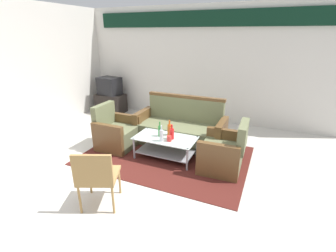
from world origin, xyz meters
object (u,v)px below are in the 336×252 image
object	(u,v)px
couch	(181,129)
television	(110,86)
armchair_left	(116,133)
bottle_green	(160,131)
bottle_clear	(161,135)
armchair_right	(223,153)
coffee_table	(166,144)
bottle_red	(172,134)
bottle_orange	(169,129)
wicker_chair	(97,175)
cup	(169,138)
tv_stand	(111,103)

from	to	relation	value
couch	television	bearing A→B (deg)	-25.33
armchair_left	bottle_green	world-z (taller)	armchair_left
bottle_green	bottle_clear	world-z (taller)	bottle_clear
armchair_right	television	distance (m)	4.12
coffee_table	bottle_red	size ratio (longest dim) A/B	4.12
couch	bottle_orange	bearing A→B (deg)	89.16
couch	coffee_table	size ratio (longest dim) A/B	1.64
armchair_right	coffee_table	size ratio (longest dim) A/B	0.77
couch	wicker_chair	size ratio (longest dim) A/B	2.15
couch	cup	xyz separation A→B (m)	(0.10, -0.81, 0.14)
bottle_red	wicker_chair	bearing A→B (deg)	-102.84
armchair_left	armchair_right	distance (m)	2.14
bottle_clear	bottle_green	bearing A→B (deg)	122.77
armchair_right	bottle_clear	size ratio (longest dim) A/B	2.98
bottle_red	coffee_table	bearing A→B (deg)	173.87
bottle_orange	tv_stand	bearing A→B (deg)	145.78
couch	television	size ratio (longest dim) A/B	2.76
bottle_green	wicker_chair	distance (m)	1.61
bottle_green	bottle_clear	bearing A→B (deg)	-57.23
bottle_orange	tv_stand	distance (m)	3.18
bottle_green	cup	distance (m)	0.28
bottle_orange	cup	distance (m)	0.28
couch	bottle_red	world-z (taller)	couch
couch	bottle_green	distance (m)	0.72
bottle_clear	cup	distance (m)	0.15
tv_stand	television	xyz separation A→B (m)	(0.00, 0.00, 0.50)
armchair_right	armchair_left	bearing A→B (deg)	88.10
bottle_clear	tv_stand	distance (m)	3.34
couch	tv_stand	xyz separation A→B (m)	(-2.63, 1.23, -0.06)
coffee_table	tv_stand	bearing A→B (deg)	143.64
coffee_table	bottle_clear	xyz separation A→B (m)	(-0.00, -0.17, 0.25)
armchair_right	wicker_chair	xyz separation A→B (m)	(-1.27, -1.63, 0.21)
bottle_red	tv_stand	bearing A→B (deg)	144.74
cup	bottle_orange	bearing A→B (deg)	112.59
bottle_green	coffee_table	bearing A→B (deg)	-6.86
armchair_left	armchair_right	world-z (taller)	same
bottle_green	television	world-z (taller)	television
bottle_green	wicker_chair	bearing A→B (deg)	-94.04
bottle_clear	cup	xyz separation A→B (m)	(0.13, 0.05, -0.06)
bottle_clear	television	distance (m)	3.34
armchair_right	bottle_green	size ratio (longest dim) A/B	3.07
armchair_right	cup	bearing A→B (deg)	98.16
coffee_table	bottle_green	xyz separation A→B (m)	(-0.12, 0.01, 0.24)
bottle_green	television	distance (m)	3.14
cup	wicker_chair	size ratio (longest dim) A/B	0.12
bottle_orange	television	xyz separation A→B (m)	(-2.62, 1.79, 0.24)
cup	wicker_chair	bearing A→B (deg)	-103.64
couch	armchair_right	world-z (taller)	couch
bottle_red	wicker_chair	size ratio (longest dim) A/B	0.32
bottle_green	bottle_orange	xyz separation A→B (m)	(0.14, 0.12, 0.00)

